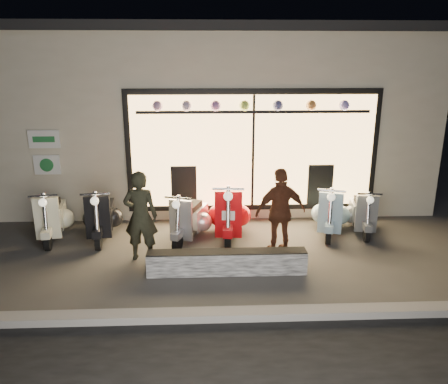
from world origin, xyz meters
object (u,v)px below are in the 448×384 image
(graffiti_barrier, at_px, (227,262))
(man, at_px, (141,216))
(scooter_red, at_px, (229,212))
(scooter_silver, at_px, (191,218))
(woman, at_px, (281,212))

(graffiti_barrier, bearing_deg, man, 156.97)
(scooter_red, height_order, man, man)
(scooter_silver, height_order, man, man)
(woman, bearing_deg, man, -7.62)
(woman, bearing_deg, scooter_silver, -37.88)
(scooter_silver, relative_size, scooter_red, 0.86)
(graffiti_barrier, height_order, man, man)
(scooter_silver, distance_m, woman, 1.90)
(scooter_red, bearing_deg, scooter_silver, -164.59)
(scooter_silver, xyz_separation_m, woman, (1.65, -0.84, 0.40))
(scooter_silver, height_order, woman, woman)
(scooter_red, relative_size, man, 0.99)
(graffiti_barrier, bearing_deg, scooter_red, 85.62)
(graffiti_barrier, height_order, scooter_silver, scooter_silver)
(man, relative_size, woman, 1.01)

